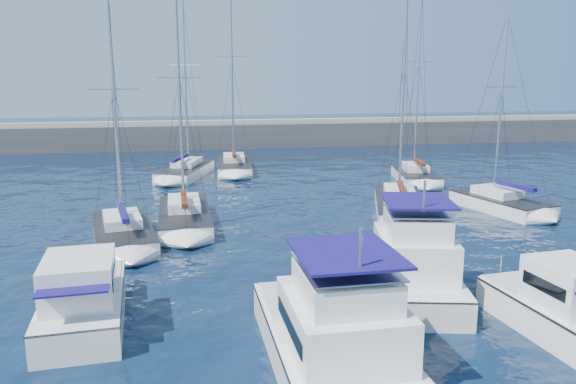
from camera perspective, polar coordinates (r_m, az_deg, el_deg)
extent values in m
plane|color=black|center=(24.46, 6.14, -10.28)|extent=(220.00, 220.00, 0.00)
cube|color=#424244|center=(74.39, -5.70, 5.42)|extent=(160.00, 6.00, 4.00)
cube|color=gray|center=(74.18, -5.74, 7.11)|extent=(160.00, 1.20, 0.50)
cube|color=silver|center=(22.99, -19.96, -11.36)|extent=(3.26, 7.05, 1.60)
cube|color=#262628|center=(22.72, -20.09, -9.61)|extent=(3.32, 7.06, 0.08)
cube|color=silver|center=(21.64, -20.45, -8.31)|extent=(2.61, 3.34, 1.60)
cube|color=black|center=(21.62, -20.47, -8.11)|extent=(2.61, 2.70, 0.45)
cube|color=#150F58|center=(20.36, -20.85, -8.71)|extent=(2.40, 2.24, 0.07)
cube|color=white|center=(18.69, 4.41, -16.20)|extent=(3.72, 9.26, 1.60)
cube|color=#262628|center=(18.35, 4.45, -14.13)|extent=(3.80, 9.26, 0.08)
cube|color=white|center=(17.01, 5.53, -13.16)|extent=(3.16, 4.29, 1.60)
cube|color=black|center=(16.98, 5.54, -12.92)|extent=(3.22, 3.44, 0.45)
cube|color=white|center=(16.34, 5.82, -9.47)|extent=(2.53, 3.01, 0.90)
cube|color=#150F58|center=(16.01, 5.90, -6.13)|extent=(2.84, 3.43, 0.08)
cube|color=silver|center=(25.21, 12.14, -8.82)|extent=(5.30, 9.00, 1.60)
cube|color=#262628|center=(24.96, 12.21, -7.21)|extent=(5.37, 9.01, 0.08)
cube|color=silver|center=(23.74, 12.72, -6.07)|extent=(3.76, 4.48, 1.60)
cube|color=black|center=(23.71, 12.73, -5.89)|extent=(3.64, 3.73, 0.45)
cube|color=silver|center=(23.20, 12.94, -3.28)|extent=(2.92, 3.20, 0.90)
cube|color=#150F58|center=(22.97, 13.06, -0.87)|extent=(3.29, 3.65, 0.08)
cube|color=white|center=(23.16, 25.19, -11.62)|extent=(3.03, 5.78, 1.60)
cube|color=#262628|center=(22.89, 25.35, -9.89)|extent=(3.08, 5.79, 0.08)
cube|color=white|center=(22.13, 26.71, -8.40)|extent=(2.40, 2.76, 1.60)
cube|color=black|center=(22.11, 26.72, -8.20)|extent=(2.39, 2.25, 0.45)
cube|color=silver|center=(32.62, -16.36, -4.47)|extent=(4.19, 7.91, 1.30)
cube|color=#262628|center=(32.45, -16.43, -3.40)|extent=(4.25, 7.92, 0.06)
cube|color=silver|center=(32.83, -16.52, -2.66)|extent=(2.46, 3.57, 0.55)
cylinder|color=silver|center=(32.20, -17.19, 7.89)|extent=(0.18, 0.18, 11.63)
cylinder|color=silver|center=(31.14, -16.36, -2.37)|extent=(0.74, 3.73, 0.12)
cube|color=#150F58|center=(31.01, -16.36, -2.15)|extent=(0.90, 3.40, 0.28)
cube|color=white|center=(35.63, -10.46, -2.82)|extent=(3.09, 8.97, 1.30)
cube|color=#262628|center=(35.48, -10.50, -1.83)|extent=(3.15, 8.97, 0.06)
cube|color=white|center=(35.95, -10.54, -1.13)|extent=(1.99, 3.93, 0.55)
cylinder|color=silver|center=(35.43, -10.95, 9.31)|extent=(0.18, 0.18, 12.63)
cylinder|color=silver|center=(33.97, -10.50, -0.93)|extent=(0.16, 4.47, 0.12)
cube|color=#4D1C0F|center=(33.84, -10.51, -0.72)|extent=(0.39, 4.03, 0.28)
cube|color=white|center=(38.98, 11.26, -1.59)|extent=(5.93, 10.02, 1.30)
cube|color=#262628|center=(38.84, 11.29, -0.68)|extent=(5.99, 10.03, 0.06)
cube|color=white|center=(39.36, 11.26, -0.04)|extent=(3.22, 4.59, 0.55)
cylinder|color=silver|center=(38.92, 11.64, 10.34)|extent=(0.18, 0.18, 13.79)
cylinder|color=silver|center=(37.27, 11.49, 0.15)|extent=(1.61, 4.56, 0.12)
cube|color=#4D1C0F|center=(37.14, 11.51, 0.35)|extent=(1.68, 4.18, 0.28)
cube|color=silver|center=(41.33, 20.80, -1.38)|extent=(4.57, 7.61, 1.30)
cube|color=#262628|center=(41.19, 20.87, -0.53)|extent=(4.63, 7.62, 0.06)
cube|color=silver|center=(41.44, 20.47, 0.02)|extent=(2.62, 3.48, 0.55)
cylinder|color=silver|center=(40.91, 20.81, 8.34)|extent=(0.18, 0.18, 11.58)
cylinder|color=silver|center=(40.31, 22.02, 0.39)|extent=(0.94, 3.48, 0.12)
cube|color=#150F58|center=(40.21, 22.14, 0.57)|extent=(1.09, 3.19, 0.28)
cube|color=silver|center=(52.50, -10.35, 1.87)|extent=(5.67, 9.48, 1.30)
cube|color=#262628|center=(52.39, -10.37, 2.55)|extent=(5.73, 9.50, 0.06)
cube|color=silver|center=(52.87, -10.20, 2.99)|extent=(3.09, 4.35, 0.55)
cylinder|color=silver|center=(52.60, -10.39, 11.01)|extent=(0.18, 0.18, 14.36)
cylinder|color=silver|center=(51.00, -10.86, 3.27)|extent=(1.53, 4.31, 0.12)
cube|color=#150F58|center=(50.88, -10.90, 3.42)|extent=(1.60, 3.95, 0.28)
cube|color=white|center=(54.91, -5.49, 2.44)|extent=(3.81, 9.24, 1.30)
cube|color=#262628|center=(54.82, -5.51, 3.09)|extent=(3.87, 9.24, 0.06)
cube|color=white|center=(55.33, -5.52, 3.50)|extent=(2.32, 4.09, 0.55)
cylinder|color=silver|center=(55.10, -5.70, 11.93)|extent=(0.18, 0.18, 15.81)
cylinder|color=silver|center=(53.35, -5.50, 3.80)|extent=(0.48, 4.50, 0.12)
cube|color=#4D1C0F|center=(53.23, -5.50, 3.94)|extent=(0.67, 4.07, 0.28)
cube|color=silver|center=(50.38, 12.81, 1.36)|extent=(4.49, 8.06, 1.30)
cube|color=#262628|center=(50.28, 12.84, 2.06)|extent=(4.55, 8.08, 0.06)
cube|color=silver|center=(50.69, 12.75, 2.51)|extent=(2.59, 3.66, 0.55)
cylinder|color=silver|center=(50.35, 13.08, 11.13)|extent=(0.18, 0.18, 14.80)
cylinder|color=silver|center=(49.04, 13.16, 2.84)|extent=(0.89, 3.75, 0.12)
cube|color=#4D1C0F|center=(48.92, 13.20, 2.99)|extent=(1.04, 3.42, 0.28)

